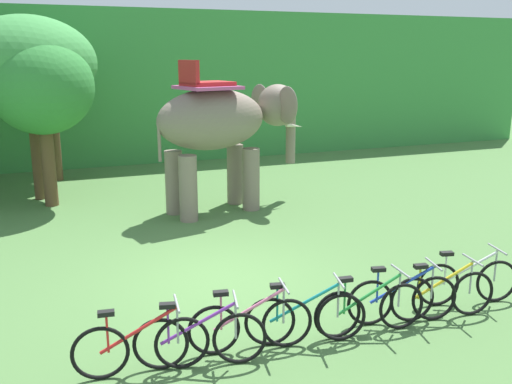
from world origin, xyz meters
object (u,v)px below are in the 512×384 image
at_px(bike_green, 370,308).
at_px(bike_blue, 402,299).
at_px(bike_red, 141,346).
at_px(tree_center_right, 28,64).
at_px(tree_center, 42,87).
at_px(bike_teal, 305,317).
at_px(bike_white, 468,281).
at_px(bike_yellow, 442,295).
at_px(bike_pink, 251,325).
at_px(elephant, 224,124).
at_px(bike_purple, 200,339).
at_px(tree_far_right, 49,65).

relative_size(bike_green, bike_blue, 1.02).
bearing_deg(bike_red, bike_blue, -0.27).
bearing_deg(bike_blue, bike_green, -170.21).
bearing_deg(tree_center_right, tree_center, -71.69).
relative_size(bike_teal, bike_white, 1.00).
distance_m(bike_teal, bike_green, 0.98).
bearing_deg(bike_yellow, bike_pink, 177.11).
height_order(elephant, bike_green, elephant).
relative_size(tree_center_right, bike_blue, 2.93).
xyz_separation_m(bike_purple, bike_pink, (0.73, 0.13, 0.00)).
distance_m(elephant, bike_green, 7.27).
bearing_deg(bike_pink, tree_far_right, 99.41).
height_order(bike_red, bike_purple, same).
xyz_separation_m(bike_blue, bike_yellow, (0.65, -0.10, 0.00)).
height_order(bike_purple, bike_white, same).
bearing_deg(tree_center_right, bike_white, -56.73).
distance_m(elephant, bike_blue, 7.18).
bearing_deg(tree_center, bike_red, -84.67).
bearing_deg(elephant, bike_pink, -105.27).
height_order(tree_center, bike_yellow, tree_center).
bearing_deg(bike_pink, bike_yellow, -2.89).
xyz_separation_m(elephant, bike_pink, (-1.88, -6.87, -1.82)).
xyz_separation_m(elephant, bike_blue, (0.51, -6.93, -1.82)).
relative_size(bike_pink, bike_white, 1.01).
distance_m(bike_yellow, bike_white, 0.76).
xyz_separation_m(bike_purple, bike_yellow, (3.77, -0.02, 0.00)).
height_order(bike_red, bike_pink, same).
relative_size(tree_center, bike_green, 2.55).
bearing_deg(bike_green, elephant, 89.00).
bearing_deg(tree_center_right, tree_far_right, 76.20).
height_order(bike_purple, bike_blue, same).
relative_size(bike_pink, bike_yellow, 1.00).
relative_size(bike_purple, bike_white, 1.00).
bearing_deg(tree_center_right, bike_green, -66.41).
bearing_deg(bike_pink, elephant, 74.73).
relative_size(tree_far_right, bike_blue, 2.80).
xyz_separation_m(tree_center, bike_red, (0.83, -8.94, -2.71)).
height_order(tree_center_right, bike_teal, tree_center_right).
height_order(bike_red, bike_teal, same).
distance_m(tree_center_right, elephant, 5.50).
distance_m(elephant, bike_pink, 7.35).
bearing_deg(bike_purple, elephant, 69.57).
xyz_separation_m(bike_teal, bike_yellow, (2.26, -0.07, 0.00)).
distance_m(elephant, bike_purple, 7.70).
bearing_deg(tree_center_right, elephant, -32.88).
relative_size(tree_center_right, bike_red, 2.89).
xyz_separation_m(bike_yellow, bike_white, (0.71, 0.27, 0.00)).
distance_m(bike_red, bike_blue, 3.85).
bearing_deg(tree_far_right, bike_blue, -70.13).
distance_m(tree_center_right, bike_yellow, 11.85).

